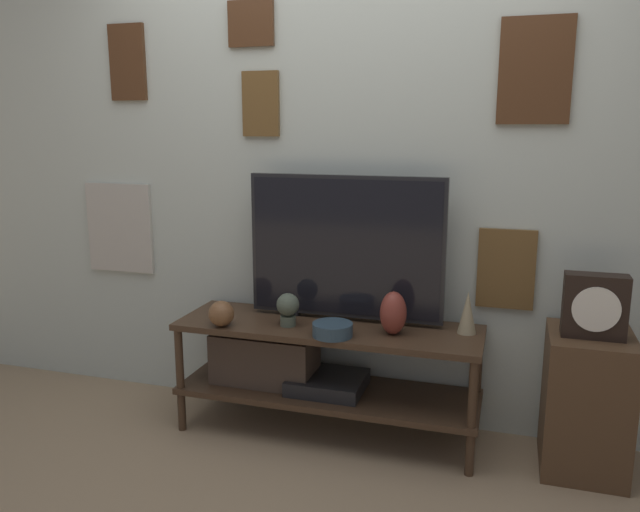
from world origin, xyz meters
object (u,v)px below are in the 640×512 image
(television, at_px, (345,248))
(decorative_bust, at_px, (288,307))
(vase_slim_bronze, at_px, (467,312))
(vase_urn_stoneware, at_px, (393,313))
(vase_wide_bowl, at_px, (333,330))
(mantel_clock, at_px, (595,306))
(vase_round_glass, at_px, (221,314))

(television, height_order, decorative_bust, television)
(vase_slim_bronze, height_order, vase_urn_stoneware, vase_urn_stoneware)
(vase_wide_bowl, height_order, vase_urn_stoneware, vase_urn_stoneware)
(vase_slim_bronze, distance_m, vase_urn_stoneware, 0.34)
(television, relative_size, mantel_clock, 3.52)
(vase_slim_bronze, bearing_deg, vase_urn_stoneware, -160.36)
(vase_wide_bowl, relative_size, vase_urn_stoneware, 0.92)
(television, height_order, mantel_clock, television)
(decorative_bust, distance_m, mantel_clock, 1.36)
(vase_slim_bronze, distance_m, mantel_clock, 0.54)
(decorative_bust, height_order, mantel_clock, mantel_clock)
(vase_wide_bowl, distance_m, vase_slim_bronze, 0.63)
(vase_wide_bowl, relative_size, mantel_clock, 0.68)
(vase_urn_stoneware, bearing_deg, vase_round_glass, -171.15)
(vase_wide_bowl, distance_m, decorative_bust, 0.27)
(vase_slim_bronze, bearing_deg, mantel_clock, -9.55)
(television, distance_m, decorative_bust, 0.40)
(television, xyz_separation_m, vase_wide_bowl, (0.01, -0.25, -0.33))
(vase_round_glass, bearing_deg, mantel_clock, 5.29)
(vase_wide_bowl, relative_size, vase_slim_bronze, 0.93)
(vase_urn_stoneware, distance_m, decorative_bust, 0.50)
(television, relative_size, vase_round_glass, 7.77)
(vase_round_glass, height_order, vase_slim_bronze, vase_slim_bronze)
(vase_round_glass, bearing_deg, vase_slim_bronze, 12.05)
(vase_wide_bowl, bearing_deg, vase_urn_stoneware, 22.62)
(decorative_bust, bearing_deg, television, 35.02)
(vase_wide_bowl, height_order, vase_slim_bronze, vase_slim_bronze)
(television, bearing_deg, vase_urn_stoneware, -27.83)
(television, distance_m, mantel_clock, 1.13)
(vase_slim_bronze, xyz_separation_m, decorative_bust, (-0.83, -0.14, -0.01))
(vase_urn_stoneware, bearing_deg, mantel_clock, 1.86)
(vase_wide_bowl, distance_m, mantel_clock, 1.13)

